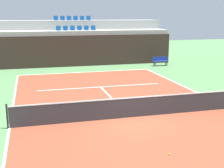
{
  "coord_description": "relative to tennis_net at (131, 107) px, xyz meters",
  "views": [
    {
      "loc": [
        -4.42,
        -13.05,
        4.74
      ],
      "look_at": [
        -0.38,
        2.0,
        1.2
      ],
      "focal_mm": 49.29,
      "sensor_mm": 36.0,
      "label": 1
    }
  ],
  "objects": [
    {
      "name": "seating_row_upper",
      "position": [
        0.0,
        19.09,
        3.77
      ],
      "size": [
        3.81,
        0.44,
        0.44
      ],
      "color": "#145193",
      "rests_on": "stands_tier_upper"
    },
    {
      "name": "stands_tier_upper",
      "position": [
        0.0,
        19.0,
        1.57
      ],
      "size": [
        18.03,
        2.4,
        4.16
      ],
      "primitive_type": "cube",
      "color": "#9E9E99",
      "rests_on": "ground_plane"
    },
    {
      "name": "seating_row_lower",
      "position": [
        0.0,
        16.69,
        2.87
      ],
      "size": [
        3.81,
        0.44,
        0.44
      ],
      "color": "#145193",
      "rests_on": "stands_tier_lower"
    },
    {
      "name": "baseline_far",
      "position": [
        0.0,
        11.95,
        -0.5
      ],
      "size": [
        11.0,
        0.1,
        0.0
      ],
      "primitive_type": "cube",
      "color": "white",
      "rests_on": "court_surface"
    },
    {
      "name": "stands_tier_lower",
      "position": [
        0.0,
        16.6,
        1.12
      ],
      "size": [
        18.03,
        2.4,
        3.25
      ],
      "primitive_type": "cube",
      "color": "#9E9E99",
      "rests_on": "ground_plane"
    },
    {
      "name": "ground_plane",
      "position": [
        0.0,
        0.0,
        -0.51
      ],
      "size": [
        80.0,
        80.0,
        0.0
      ],
      "primitive_type": "plane",
      "color": "#477042"
    },
    {
      "name": "centre_service_line",
      "position": [
        0.0,
        3.2,
        -0.5
      ],
      "size": [
        0.1,
        6.4,
        0.0
      ],
      "primitive_type": "cube",
      "color": "white",
      "rests_on": "court_surface"
    },
    {
      "name": "tennis_ball_0",
      "position": [
        0.02,
        -4.12,
        -0.47
      ],
      "size": [
        0.07,
        0.07,
        0.07
      ],
      "primitive_type": "sphere",
      "color": "#CCE033",
      "rests_on": "court_surface"
    },
    {
      "name": "tennis_net",
      "position": [
        0.0,
        0.0,
        0.0
      ],
      "size": [
        11.08,
        0.08,
        1.07
      ],
      "color": "black",
      "rests_on": "court_surface"
    },
    {
      "name": "player_bench",
      "position": [
        7.42,
        13.49,
        -0.0
      ],
      "size": [
        1.5,
        0.4,
        0.85
      ],
      "color": "navy",
      "rests_on": "ground_plane"
    },
    {
      "name": "sideline_left",
      "position": [
        -5.45,
        0.0,
        -0.5
      ],
      "size": [
        0.1,
        24.0,
        0.0
      ],
      "primitive_type": "cube",
      "color": "white",
      "rests_on": "court_surface"
    },
    {
      "name": "service_line_far",
      "position": [
        0.0,
        6.4,
        -0.5
      ],
      "size": [
        8.26,
        0.1,
        0.0
      ],
      "primitive_type": "cube",
      "color": "white",
      "rests_on": "court_surface"
    },
    {
      "name": "back_wall",
      "position": [
        0.0,
        15.25,
        0.92
      ],
      "size": [
        18.03,
        0.3,
        2.85
      ],
      "primitive_type": "cube",
      "color": "#33231E",
      "rests_on": "ground_plane"
    },
    {
      "name": "court_surface",
      "position": [
        0.0,
        0.0,
        -0.5
      ],
      "size": [
        11.0,
        24.0,
        0.01
      ],
      "primitive_type": "cube",
      "color": "brown",
      "rests_on": "ground_plane"
    }
  ]
}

